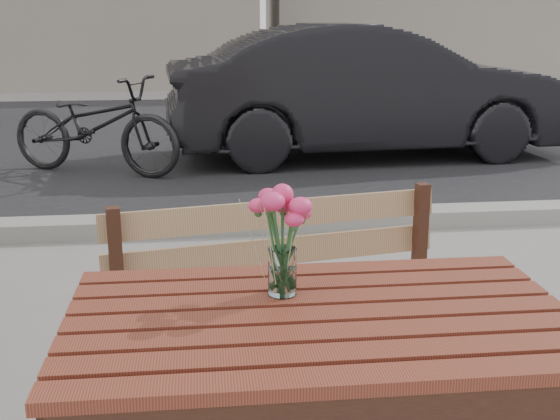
# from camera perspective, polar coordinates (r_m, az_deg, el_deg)

# --- Properties ---
(street) EXTENTS (30.00, 8.12, 0.12)m
(street) POSITION_cam_1_polar(r_m,az_deg,el_deg) (6.89, -4.38, 3.61)
(street) COLOR black
(street) RESTS_ON ground
(main_table) EXTENTS (1.23, 0.72, 0.76)m
(main_table) POSITION_cam_1_polar(r_m,az_deg,el_deg) (1.78, 3.20, -12.00)
(main_table) COLOR #582417
(main_table) RESTS_ON ground
(main_bench) EXTENTS (1.38, 0.63, 0.82)m
(main_bench) POSITION_cam_1_polar(r_m,az_deg,el_deg) (2.65, 0.29, -5.53)
(main_bench) COLOR #986E4E
(main_bench) RESTS_ON ground
(main_vase) EXTENTS (0.16, 0.16, 0.29)m
(main_vase) POSITION_cam_1_polar(r_m,az_deg,el_deg) (1.77, 0.19, -1.38)
(main_vase) COLOR white
(main_vase) RESTS_ON main_table
(parked_car) EXTENTS (4.25, 1.73, 1.37)m
(parked_car) POSITION_cam_1_polar(r_m,az_deg,el_deg) (7.48, 7.11, 9.56)
(parked_car) COLOR black
(parked_car) RESTS_ON ground
(bicycle) EXTENTS (1.85, 1.30, 0.92)m
(bicycle) POSITION_cam_1_polar(r_m,az_deg,el_deg) (6.81, -14.83, 6.69)
(bicycle) COLOR black
(bicycle) RESTS_ON ground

